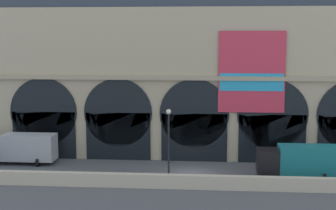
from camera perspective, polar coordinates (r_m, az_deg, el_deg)
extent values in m
plane|color=#54565B|center=(47.47, 2.91, -8.11)|extent=(200.00, 200.00, 0.00)
cube|color=beige|center=(42.84, 2.73, -9.03)|extent=(90.00, 0.70, 1.22)
cube|color=#BCAD8C|center=(53.83, 3.23, 2.63)|extent=(50.70, 5.95, 16.29)
cube|color=black|center=(54.58, -14.37, -3.45)|extent=(6.99, 0.20, 5.15)
cylinder|color=black|center=(54.14, -14.46, -0.77)|extent=(7.36, 0.20, 7.36)
cube|color=black|center=(52.51, -5.88, -3.68)|extent=(6.99, 0.20, 5.15)
cylinder|color=black|center=(52.05, -5.92, -0.90)|extent=(7.36, 0.20, 7.36)
cube|color=black|center=(51.66, 3.10, -3.84)|extent=(6.99, 0.20, 5.15)
cylinder|color=black|center=(51.20, 3.12, -1.02)|extent=(7.36, 0.20, 7.36)
cube|color=black|center=(52.10, 12.14, -3.91)|extent=(6.99, 0.20, 5.15)
cylinder|color=black|center=(51.65, 12.23, -1.11)|extent=(7.36, 0.20, 7.36)
cube|color=#D8334C|center=(50.78, 9.84, 3.85)|extent=(6.86, 0.12, 8.42)
cube|color=#26A5D8|center=(50.78, 9.82, 2.66)|extent=(6.58, 0.04, 1.82)
cube|color=tan|center=(50.65, 3.15, 3.18)|extent=(50.70, 0.50, 0.44)
cube|color=#ADB2B7|center=(52.80, -16.05, -4.78)|extent=(5.50, 2.30, 2.70)
cylinder|color=black|center=(51.74, -15.10, -6.54)|extent=(0.28, 0.84, 0.84)
cylinder|color=black|center=(53.63, -14.35, -6.01)|extent=(0.28, 0.84, 0.84)
cube|color=black|center=(46.77, 11.67, -6.52)|extent=(2.00, 2.30, 2.30)
cube|color=#19727A|center=(47.33, 16.21, -6.25)|extent=(5.50, 2.30, 2.70)
cylinder|color=black|center=(46.07, 11.66, -8.22)|extent=(0.28, 0.84, 0.84)
cylinder|color=black|center=(48.04, 11.36, -7.54)|extent=(0.28, 0.84, 0.84)
cylinder|color=black|center=(46.97, 17.91, -8.13)|extent=(0.28, 0.84, 0.84)
cylinder|color=black|center=(48.91, 17.35, -7.47)|extent=(0.28, 0.84, 0.84)
cylinder|color=black|center=(43.03, 0.08, -5.31)|extent=(0.16, 0.16, 6.50)
sphere|color=#F2EDCC|center=(42.38, 0.08, -0.79)|extent=(0.44, 0.44, 0.44)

